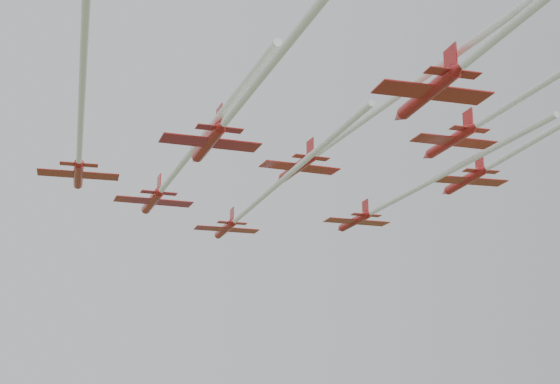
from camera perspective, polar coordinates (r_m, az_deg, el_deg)
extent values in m
cylinder|color=red|center=(111.44, -4.03, -2.71)|extent=(1.93, 8.77, 1.13)
cone|color=red|center=(116.46, -4.65, -3.24)|extent=(1.29, 1.94, 1.13)
cone|color=red|center=(106.74, -3.39, -2.16)|extent=(1.13, 1.32, 1.02)
ellipsoid|color=black|center=(113.48, -4.27, -2.72)|extent=(0.52, 1.01, 0.33)
cube|color=red|center=(110.61, -3.93, -2.75)|extent=(9.21, 3.48, 0.10)
cube|color=red|center=(107.66, -3.52, -2.28)|extent=(4.19, 1.60, 0.08)
cube|color=red|center=(108.11, -3.54, -1.72)|extent=(0.27, 1.84, 2.05)
cylinder|color=silver|center=(85.17, 0.49, 1.15)|extent=(4.81, 45.11, 0.61)
cylinder|color=red|center=(95.93, -9.32, -0.67)|extent=(2.27, 9.02, 1.16)
cone|color=red|center=(101.12, -9.88, -1.39)|extent=(1.39, 2.02, 1.16)
cone|color=red|center=(91.08, -8.73, 0.09)|extent=(1.20, 1.38, 1.05)
ellipsoid|color=black|center=(98.05, -9.54, -0.72)|extent=(0.56, 1.05, 0.34)
cube|color=red|center=(95.06, -9.24, -0.70)|extent=(9.53, 3.88, 0.11)
cube|color=red|center=(92.03, -8.85, -0.06)|extent=(4.33, 1.78, 0.08)
cube|color=red|center=(92.53, -8.85, 0.60)|extent=(0.34, 1.89, 2.10)
cylinder|color=silver|center=(71.70, -5.53, 4.17)|extent=(5.69, 40.03, 0.63)
cylinder|color=red|center=(100.95, 5.46, -2.15)|extent=(1.88, 8.08, 1.04)
cone|color=red|center=(105.30, 4.39, -2.72)|extent=(1.21, 1.80, 1.04)
cone|color=red|center=(96.91, 6.54, -1.57)|extent=(1.06, 1.22, 0.94)
ellipsoid|color=black|center=(102.72, 5.03, -2.18)|extent=(0.49, 0.93, 0.30)
cube|color=red|center=(100.23, 5.63, -2.19)|extent=(8.51, 3.31, 0.09)
cube|color=red|center=(97.70, 6.32, -1.69)|extent=(3.87, 1.52, 0.08)
cube|color=red|center=(98.11, 6.26, -1.13)|extent=(0.27, 1.70, 1.89)
cylinder|color=silver|center=(81.22, 11.96, 1.31)|extent=(4.33, 35.50, 0.57)
cylinder|color=red|center=(81.86, -14.53, 1.25)|extent=(1.32, 7.75, 1.00)
cone|color=red|center=(86.36, -14.57, 0.39)|extent=(1.07, 1.67, 1.00)
cone|color=red|center=(77.63, -14.49, 2.14)|extent=(0.95, 1.13, 0.91)
ellipsoid|color=black|center=(83.70, -14.53, 1.14)|extent=(0.42, 0.88, 0.29)
cube|color=red|center=(81.10, -14.53, 1.23)|extent=(8.08, 2.69, 0.09)
cube|color=red|center=(78.46, -14.50, 1.96)|extent=(3.67, 1.24, 0.07)
cube|color=red|center=(78.92, -14.45, 2.61)|extent=(0.16, 1.64, 1.82)
cylinder|color=silver|center=(60.88, -14.28, 6.93)|extent=(1.97, 34.43, 0.54)
cylinder|color=red|center=(89.05, 1.26, 1.81)|extent=(2.44, 8.77, 1.13)
cone|color=red|center=(93.74, 0.04, 0.93)|extent=(1.39, 1.99, 1.13)
cone|color=red|center=(84.69, 2.54, 2.72)|extent=(1.20, 1.37, 1.02)
ellipsoid|color=black|center=(90.98, 0.77, 1.70)|extent=(0.57, 1.03, 0.33)
cube|color=red|center=(88.25, 1.47, 1.79)|extent=(9.31, 4.00, 0.10)
cube|color=red|center=(85.54, 2.28, 2.53)|extent=(4.23, 1.84, 0.08)
cube|color=red|center=(86.07, 2.22, 3.21)|extent=(0.38, 1.84, 2.05)
cylinder|color=silver|center=(61.64, 13.27, 10.17)|extent=(9.03, 54.85, 0.61)
cylinder|color=red|center=(97.15, 13.36, 0.81)|extent=(1.36, 9.00, 1.16)
cone|color=red|center=(101.84, 12.00, -0.01)|extent=(1.20, 1.93, 1.16)
cone|color=red|center=(92.81, 14.77, 1.65)|extent=(1.08, 1.29, 1.06)
ellipsoid|color=black|center=(99.07, 12.80, 0.72)|extent=(0.47, 1.01, 0.34)
cube|color=red|center=(96.36, 13.59, 0.79)|extent=(9.36, 2.95, 0.11)
cube|color=red|center=(93.65, 14.48, 1.48)|extent=(4.25, 1.36, 0.08)
cube|color=red|center=(94.16, 14.38, 2.12)|extent=(0.15, 1.90, 2.11)
cylinder|color=red|center=(70.72, -5.27, 3.60)|extent=(2.12, 8.68, 1.11)
cone|color=red|center=(75.55, -6.23, 2.39)|extent=(1.32, 1.94, 1.11)
cone|color=red|center=(66.23, -4.23, 4.90)|extent=(1.15, 1.33, 1.01)
ellipsoid|color=black|center=(72.72, -5.65, 3.41)|extent=(0.54, 1.01, 0.32)
cube|color=red|center=(69.90, -5.11, 3.61)|extent=(9.16, 3.66, 0.10)
cube|color=red|center=(67.11, -4.45, 4.63)|extent=(4.16, 1.68, 0.08)
cube|color=red|center=(67.67, -4.47, 5.46)|extent=(0.31, 1.82, 2.02)
cylinder|color=silver|center=(49.06, 1.86, 12.33)|extent=(5.09, 37.95, 0.61)
cylinder|color=red|center=(78.83, 12.33, 3.62)|extent=(1.74, 8.16, 1.05)
cone|color=red|center=(82.90, 10.67, 2.60)|extent=(1.19, 1.80, 1.05)
cone|color=red|center=(75.09, 14.05, 4.69)|extent=(1.05, 1.22, 0.95)
ellipsoid|color=black|center=(80.52, 11.65, 3.47)|extent=(0.48, 0.94, 0.30)
cube|color=red|center=(78.13, 12.61, 3.63)|extent=(8.56, 3.19, 0.10)
cube|color=red|center=(75.82, 13.70, 4.47)|extent=(3.89, 1.47, 0.08)
cube|color=red|center=(76.32, 13.58, 5.17)|extent=(0.24, 1.72, 1.90)
cylinder|color=red|center=(63.60, 10.74, 7.10)|extent=(1.76, 9.10, 1.17)
cone|color=red|center=(68.18, 8.69, 5.45)|extent=(1.29, 1.99, 1.17)
cone|color=red|center=(59.43, 12.99, 8.87)|extent=(1.15, 1.34, 1.06)
ellipsoid|color=black|center=(65.52, 9.89, 6.78)|extent=(0.51, 1.04, 0.34)
cube|color=red|center=(62.80, 11.10, 7.15)|extent=(9.53, 3.37, 0.11)
cube|color=red|center=(60.23, 12.52, 8.50)|extent=(4.33, 1.55, 0.09)
cube|color=red|center=(60.88, 12.36, 9.44)|extent=(0.23, 1.92, 2.13)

